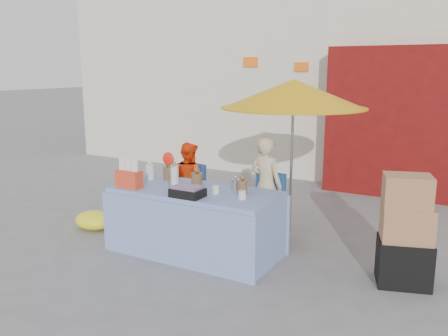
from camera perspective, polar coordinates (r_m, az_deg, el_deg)
The scene contains 10 objects.
ground at distance 5.92m, azimuth -5.88°, elevation -10.23°, with size 80.00×80.00×0.00m, color slate.
backdrop at distance 12.31m, azimuth 17.28°, elevation 15.49°, with size 14.00×8.00×7.80m.
market_table at distance 5.82m, azimuth -3.55°, elevation -6.29°, with size 2.08×0.97×1.26m.
chair_left at distance 7.03m, azimuth -4.79°, elevation -4.40°, with size 0.56×0.55×0.85m.
chair_right at distance 6.44m, azimuth 4.52°, elevation -5.93°, with size 0.56×0.55×0.85m.
vendor_orange at distance 7.06m, azimuth -4.25°, elevation -1.58°, with size 0.57×0.44×1.17m, color #FF3C0D.
vendor_beige at distance 6.45m, azimuth 5.06°, elevation -2.09°, with size 0.49×0.32×1.34m, color beige.
umbrella at distance 6.29m, azimuth 8.35°, elevation 8.75°, with size 1.90×1.90×2.09m.
box_stack at distance 5.28m, azimuth 20.99°, elevation -7.51°, with size 0.63×0.57×1.17m.
tarp_bundle at distance 6.96m, azimuth -15.38°, elevation -6.07°, with size 0.57×0.45×0.26m, color yellow.
Camera 1 is at (3.18, -4.47, 2.23)m, focal length 38.00 mm.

